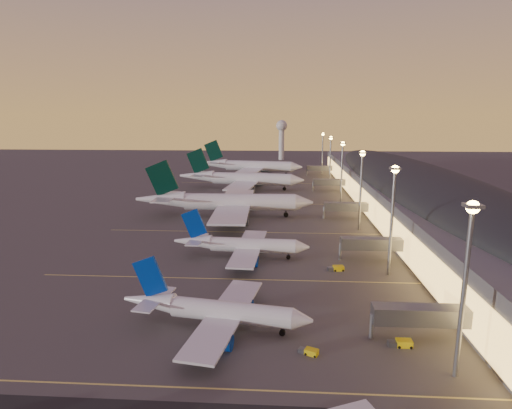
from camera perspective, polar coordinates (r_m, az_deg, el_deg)
The scene contains 13 objects.
ground at distance 104.29m, azimuth -2.64°, elevation -8.88°, with size 700.00×700.00×0.00m, color #423F3D.
airliner_narrow_south at distance 77.74m, azimuth -5.51°, elevation -13.91°, with size 34.81×31.45×12.45m.
airliner_narrow_north at distance 113.05m, azimuth -1.99°, elevation -5.42°, with size 36.09×32.26×12.89m.
airliner_wide_near at distance 157.64m, azimuth -4.23°, elevation 0.32°, with size 65.40×59.41×20.97m.
airliner_wide_mid at distance 215.56m, azimuth -2.04°, elevation 3.45°, with size 63.97×58.68×20.47m.
airliner_wide_far at distance 268.01m, azimuth -0.89°, elevation 5.17°, with size 66.76×61.50×21.40m.
terminal_building at distance 179.17m, azimuth 20.06°, elevation 2.13°, with size 56.35×255.00×17.46m.
light_masts at distance 165.03m, azimuth 12.35°, elevation 4.87°, with size 2.20×217.20×25.90m.
radar_tower at distance 357.23m, azimuth 3.43°, elevation 9.47°, with size 9.00×9.00×32.50m.
lane_markings at distance 142.22m, azimuth -0.93°, elevation -3.16°, with size 90.00×180.36×0.00m.
baggage_tug_a at distance 71.68m, azimuth 7.10°, elevation -18.88°, with size 3.36×2.41×0.94m.
baggage_tug_b at distance 76.87m, azimuth 18.77°, elevation -17.12°, with size 3.85×1.75×1.14m.
baggage_tug_c at distance 106.31m, azimuth 10.66°, elevation -8.37°, with size 4.09×2.08×1.17m.
Camera 1 is at (10.67, -96.91, 37.03)m, focal length 30.00 mm.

